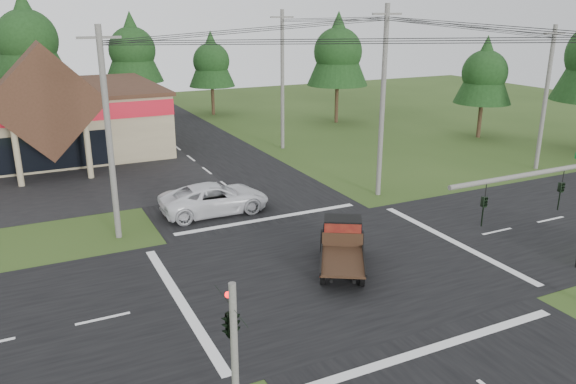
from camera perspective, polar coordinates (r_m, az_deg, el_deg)
ground at (r=25.61m, az=4.54°, el=-7.73°), size 120.00×120.00×0.00m
road_ns at (r=25.60m, az=4.54°, el=-7.71°), size 12.00×120.00×0.02m
road_ew at (r=25.60m, az=4.54°, el=-7.71°), size 120.00×12.00×0.02m
traffic_signal_corner at (r=15.22m, az=-5.84°, el=-11.86°), size 0.53×2.48×4.40m
utility_pole_nw at (r=28.63m, az=-17.76°, el=5.64°), size 2.00×0.30×10.50m
utility_pole_ne at (r=34.57m, az=9.59°, el=9.07°), size 2.00×0.30×11.50m
utility_pole_far at (r=44.22m, az=24.70°, el=8.74°), size 2.00×0.30×10.20m
utility_pole_n at (r=46.59m, az=-0.57°, el=11.36°), size 2.00×0.30×11.20m
tree_row_c at (r=60.87m, az=-25.02°, el=14.11°), size 7.28×7.28×13.13m
tree_row_d at (r=63.04m, az=-15.57°, el=13.94°), size 6.16×6.16×11.11m
tree_row_e at (r=63.22m, az=-7.80°, el=13.20°), size 5.04×5.04×9.09m
tree_side_ne at (r=58.20m, az=5.10°, el=14.22°), size 6.16×6.16×11.11m
tree_side_e_near at (r=53.76m, az=19.37°, el=11.57°), size 5.04×5.04×9.09m
antique_flatbed_truck at (r=25.12m, az=5.55°, el=-5.63°), size 4.25×5.34×2.12m
white_pickup at (r=32.30m, az=-7.45°, el=-0.65°), size 6.21×2.90×1.72m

